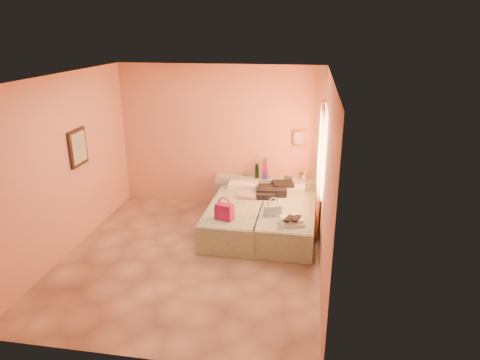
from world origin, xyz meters
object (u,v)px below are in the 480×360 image
object	(u,v)px
headboard_ledge	(267,193)
green_book	(288,178)
towel_stack	(293,221)
blue_handbag	(273,211)
water_bottle	(257,171)
flower_vase	(304,173)
magenta_handbag	(224,211)
bed_left	(236,217)
bed_right	(287,221)

from	to	relation	value
headboard_ledge	green_book	world-z (taller)	green_book
towel_stack	blue_handbag	bearing A→B (deg)	143.13
water_bottle	green_book	size ratio (longest dim) A/B	1.78
headboard_ledge	green_book	xyz separation A→B (m)	(0.40, 0.05, 0.34)
green_book	flower_vase	world-z (taller)	flower_vase
green_book	headboard_ledge	bearing A→B (deg)	-164.87
flower_vase	blue_handbag	distance (m)	1.59
headboard_ledge	flower_vase	bearing A→B (deg)	6.23
green_book	magenta_handbag	world-z (taller)	magenta_handbag
headboard_ledge	blue_handbag	world-z (taller)	blue_handbag
magenta_handbag	towel_stack	world-z (taller)	magenta_handbag
water_bottle	flower_vase	bearing A→B (deg)	7.67
bed_left	green_book	world-z (taller)	green_book
flower_vase	bed_left	bearing A→B (deg)	-135.32
bed_right	blue_handbag	world-z (taller)	blue_handbag
water_bottle	bed_left	bearing A→B (deg)	-103.05
bed_left	flower_vase	bearing A→B (deg)	45.80
magenta_handbag	towel_stack	bearing A→B (deg)	17.24
water_bottle	blue_handbag	size ratio (longest dim) A/B	0.98
magenta_handbag	towel_stack	size ratio (longest dim) A/B	0.82
green_book	bed_left	bearing A→B (deg)	-119.31
magenta_handbag	bed_right	bearing A→B (deg)	50.50
bed_right	green_book	world-z (taller)	green_book
green_book	flower_vase	size ratio (longest dim) A/B	0.69
headboard_ledge	water_bottle	world-z (taller)	water_bottle
towel_stack	bed_left	bearing A→B (deg)	147.52
blue_handbag	green_book	bearing A→B (deg)	59.80
green_book	towel_stack	distance (m)	1.76
water_bottle	magenta_handbag	distance (m)	1.69
bed_right	water_bottle	distance (m)	1.32
magenta_handbag	towel_stack	xyz separation A→B (m)	(1.10, -0.00, -0.08)
blue_handbag	flower_vase	bearing A→B (deg)	49.11
bed_left	green_book	size ratio (longest dim) A/B	12.68
bed_left	blue_handbag	size ratio (longest dim) A/B	6.94
bed_left	bed_right	distance (m)	0.90
bed_right	magenta_handbag	bearing A→B (deg)	-145.79
bed_right	green_book	bearing A→B (deg)	94.26
headboard_ledge	bed_left	world-z (taller)	headboard_ledge
water_bottle	towel_stack	xyz separation A→B (m)	(0.78, -1.65, -0.24)
bed_right	blue_handbag	xyz separation A→B (m)	(-0.23, -0.39, 0.34)
bed_left	blue_handbag	bearing A→B (deg)	-28.92
headboard_ledge	bed_left	xyz separation A→B (m)	(-0.44, -1.05, -0.08)
green_book	magenta_handbag	distance (m)	1.97
towel_stack	flower_vase	bearing A→B (deg)	86.03
bed_left	water_bottle	size ratio (longest dim) A/B	7.11
headboard_ledge	water_bottle	distance (m)	0.51
bed_left	water_bottle	bearing A→B (deg)	78.07
blue_handbag	bed_left	bearing A→B (deg)	126.21
bed_left	flower_vase	xyz separation A→B (m)	(1.14, 1.13, 0.51)
bed_left	magenta_handbag	distance (m)	0.75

